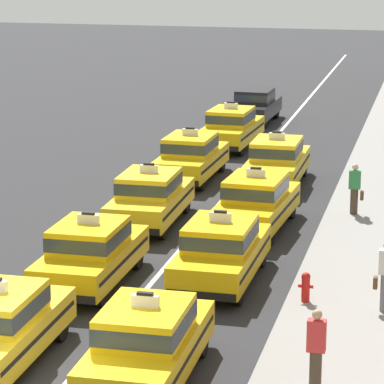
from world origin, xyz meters
The scene contains 13 objects.
lane_stripe_left_right centered at (0.00, 20.00, 0.00)m, with size 0.14×80.00×0.01m, color silver.
taxi_left_second centered at (-1.46, 6.99, 0.88)m, with size 1.83×4.57×1.96m.
taxi_left_third centered at (-1.54, 12.85, 0.88)m, with size 1.90×4.59×1.96m.
taxi_left_fourth centered at (-1.72, 18.96, 0.88)m, with size 1.91×4.60×1.96m.
taxi_left_fifth centered at (-1.45, 25.02, 0.88)m, with size 2.03×4.64×1.96m.
sedan_left_sixth centered at (-1.54, 31.09, 0.85)m, with size 1.90×4.36×1.58m.
taxi_right_nearest centered at (1.58, 1.53, 0.88)m, with size 1.86×4.58×1.96m.
taxi_right_second centered at (1.73, 7.92, 0.88)m, with size 1.86×4.57×1.96m.
taxi_right_third centered at (1.73, 13.06, 0.88)m, with size 2.07×4.65×1.96m.
taxi_right_fourth centered at (1.42, 18.93, 0.88)m, with size 1.82×4.56×1.96m.
pedestrian_mid_block centered at (4.51, 15.03, 0.95)m, with size 0.47×0.24×1.61m.
pedestrian_far_corner centered at (4.92, 1.66, 0.99)m, with size 0.36×0.24×1.66m.
fire_hydrant centered at (4.08, 6.64, 0.55)m, with size 0.36×0.22×0.73m.
Camera 1 is at (7.02, -17.31, 8.83)m, focal length 98.72 mm.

